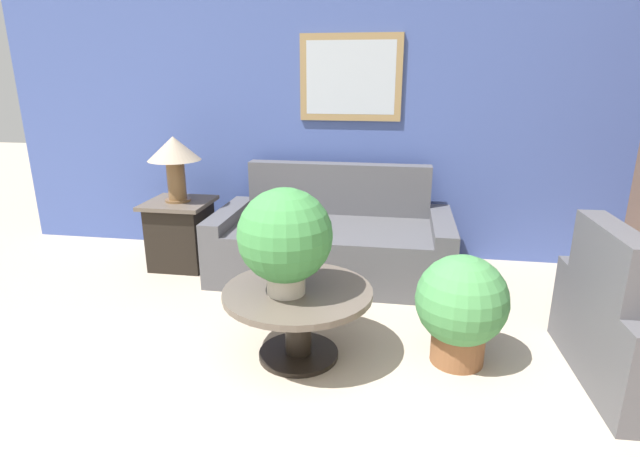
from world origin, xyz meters
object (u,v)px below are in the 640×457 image
object	(u,v)px
side_table	(181,233)
table_lamp	(174,155)
potted_plant_floor	(461,306)
potted_plant_on_table	(285,238)
couch_main	(333,242)
coffee_table	(298,308)

from	to	relation	value
side_table	table_lamp	xyz separation A→B (m)	(0.00, 0.00, 0.72)
potted_plant_floor	table_lamp	bearing A→B (deg)	152.03
potted_plant_on_table	potted_plant_floor	distance (m)	1.14
couch_main	side_table	xyz separation A→B (m)	(-1.40, -0.03, 0.02)
coffee_table	table_lamp	size ratio (longest dim) A/B	1.59
couch_main	table_lamp	size ratio (longest dim) A/B	3.53
couch_main	side_table	size ratio (longest dim) A/B	3.31
couch_main	coffee_table	bearing A→B (deg)	-90.83
coffee_table	couch_main	bearing A→B (deg)	89.17
potted_plant_on_table	potted_plant_floor	size ratio (longest dim) A/B	0.92
coffee_table	potted_plant_on_table	bearing A→B (deg)	-134.31
coffee_table	potted_plant_floor	size ratio (longest dim) A/B	1.32
table_lamp	potted_plant_on_table	distance (m)	1.95
potted_plant_on_table	table_lamp	bearing A→B (deg)	133.01
coffee_table	potted_plant_floor	world-z (taller)	potted_plant_floor
coffee_table	side_table	world-z (taller)	side_table
side_table	potted_plant_on_table	size ratio (longest dim) A/B	0.96
table_lamp	potted_plant_floor	size ratio (longest dim) A/B	0.83
couch_main	potted_plant_floor	bearing A→B (deg)	-53.23
potted_plant_on_table	potted_plant_floor	xyz separation A→B (m)	(1.04, 0.16, -0.43)
coffee_table	potted_plant_floor	bearing A→B (deg)	6.02
side_table	potted_plant_on_table	bearing A→B (deg)	-46.99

